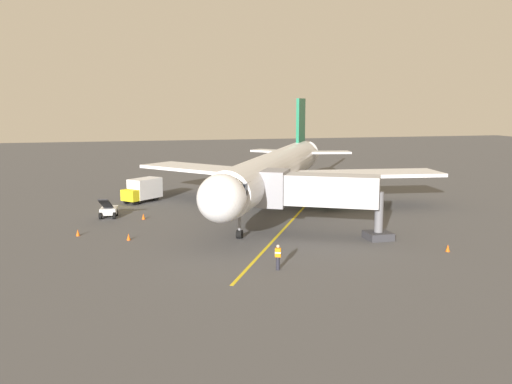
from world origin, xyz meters
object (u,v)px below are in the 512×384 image
object	(u,v)px
safety_cone_wing_port	(129,237)
tug_portside	(316,188)
airplane	(276,170)
belt_loader_starboard_side	(109,210)
ground_crew_marshaller	(278,257)
safety_cone_wing_starboard	(143,216)
safety_cone_nose_left	(448,248)
jet_bridge	(310,191)
box_truck_near_nose	(142,190)
safety_cone_nose_right	(78,233)

from	to	relation	value
safety_cone_wing_port	tug_portside	bearing A→B (deg)	-140.51
airplane	belt_loader_starboard_side	xyz separation A→B (m)	(16.95, 0.65, -3.29)
ground_crew_marshaller	belt_loader_starboard_side	world-z (taller)	belt_loader_starboard_side
airplane	ground_crew_marshaller	size ratio (longest dim) A/B	21.69
belt_loader_starboard_side	safety_cone_wing_starboard	world-z (taller)	belt_loader_starboard_side
safety_cone_wing_starboard	safety_cone_nose_left	bearing A→B (deg)	140.68
jet_bridge	belt_loader_starboard_side	xyz separation A→B (m)	(16.35, -11.83, -3.05)
safety_cone_nose_left	ground_crew_marshaller	bearing A→B (deg)	5.93
tug_portside	safety_cone_wing_port	xyz separation A→B (m)	(22.81, 18.79, -0.43)
ground_crew_marshaller	safety_cone_wing_port	world-z (taller)	ground_crew_marshaller
belt_loader_starboard_side	safety_cone_nose_left	size ratio (longest dim) A/B	8.55
jet_bridge	ground_crew_marshaller	bearing A→B (deg)	59.09
safety_cone_nose_left	safety_cone_wing_starboard	world-z (taller)	same
airplane	tug_portside	bearing A→B (deg)	-132.30
box_truck_near_nose	safety_cone_wing_starboard	bearing A→B (deg)	87.61
ground_crew_marshaller	safety_cone_wing_starboard	size ratio (longest dim) A/B	3.11
safety_cone_nose_left	safety_cone_wing_starboard	distance (m)	27.67
tug_portside	safety_cone_wing_starboard	bearing A→B (deg)	26.64
ground_crew_marshaller	tug_portside	xyz separation A→B (m)	(-13.40, -29.59, -0.18)
ground_crew_marshaller	safety_cone_nose_left	size ratio (longest dim) A/B	3.11
safety_cone_nose_left	safety_cone_wing_port	distance (m)	24.84
airplane	belt_loader_starboard_side	bearing A→B (deg)	2.20
safety_cone_wing_port	ground_crew_marshaller	bearing A→B (deg)	131.08
box_truck_near_nose	safety_cone_wing_port	xyz separation A→B (m)	(1.99, 17.73, -1.11)
box_truck_near_nose	belt_loader_starboard_side	distance (m)	8.63
tug_portside	safety_cone_wing_starboard	distance (m)	23.74
box_truck_near_nose	safety_cone_nose_left	world-z (taller)	box_truck_near_nose
airplane	jet_bridge	xyz separation A→B (m)	(0.60, 12.48, -0.24)
safety_cone_nose_left	safety_cone_wing_port	size ratio (longest dim) A/B	1.00
tug_portside	belt_loader_starboard_side	xyz separation A→B (m)	(24.43, 8.87, 0.01)
ground_crew_marshaller	safety_cone_wing_starboard	world-z (taller)	ground_crew_marshaller
airplane	safety_cone_wing_starboard	world-z (taller)	airplane
ground_crew_marshaller	tug_portside	world-z (taller)	ground_crew_marshaller
safety_cone_nose_right	box_truck_near_nose	bearing A→B (deg)	-111.71
jet_bridge	safety_cone_wing_starboard	world-z (taller)	jet_bridge
box_truck_near_nose	jet_bridge	bearing A→B (deg)	122.97
box_truck_near_nose	ground_crew_marshaller	bearing A→B (deg)	104.58
jet_bridge	box_truck_near_nose	distance (m)	23.53
airplane	safety_cone_nose_right	world-z (taller)	airplane
box_truck_near_nose	safety_cone_nose_left	bearing A→B (deg)	127.77
safety_cone_nose_right	belt_loader_starboard_side	bearing A→B (deg)	-108.27
belt_loader_starboard_side	safety_cone_wing_starboard	distance (m)	3.69
jet_bridge	ground_crew_marshaller	xyz separation A→B (m)	(5.32, 8.88, -2.88)
ground_crew_marshaller	jet_bridge	bearing A→B (deg)	-120.91
jet_bridge	box_truck_near_nose	size ratio (longest dim) A/B	2.32
safety_cone_nose_right	safety_cone_wing_port	world-z (taller)	same
ground_crew_marshaller	safety_cone_nose_right	size ratio (longest dim) A/B	3.11
box_truck_near_nose	safety_cone_wing_port	world-z (taller)	box_truck_near_nose
jet_bridge	safety_cone_wing_starboard	distance (m)	16.91
tug_portside	box_truck_near_nose	bearing A→B (deg)	2.93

